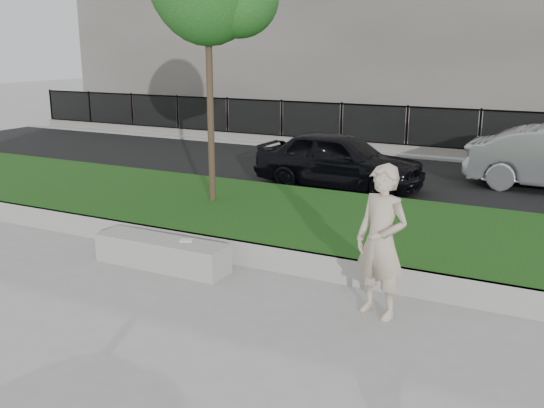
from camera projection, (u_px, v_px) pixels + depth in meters
The scene contains 11 objects.
ground at pixel (223, 291), 8.68m from camera, with size 90.00×90.00×0.00m, color gray.
grass_bank at pixel (308, 224), 11.21m from camera, with size 34.00×4.00×0.40m, color black.
grass_kerb at pixel (258, 256), 9.53m from camera, with size 34.00×0.08×0.40m, color gray.
street at pixel (392, 178), 15.99m from camera, with size 34.00×7.00×0.04m, color black.
far_pavement at pixel (431, 151), 19.86m from camera, with size 34.00×3.00×0.12m, color gray.
iron_fence at pixel (425, 141), 18.87m from camera, with size 32.00×0.30×1.50m.
building_facade at pixel (479, 6), 24.63m from camera, with size 34.00×10.00×10.00m, color #5A544F.
stone_bench at pixel (162, 253), 9.58m from camera, with size 2.25×0.56×0.46m, color gray.
man at pixel (381, 242), 7.67m from camera, with size 0.73×0.48×1.99m, color #C5B097.
book at pixel (186, 240), 9.42m from camera, with size 0.20×0.14×0.02m, color silver.
car_dark at pixel (339, 160), 14.62m from camera, with size 1.65×4.09×1.39m, color black.
Camera 1 is at (4.32, -6.87, 3.40)m, focal length 40.00 mm.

